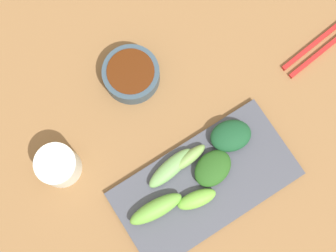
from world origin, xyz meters
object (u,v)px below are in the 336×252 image
chopsticks (332,36)px  tea_cup (58,166)px  sauce_bowl (131,74)px  serving_plate (206,183)px

chopsticks → tea_cup: tea_cup is taller
chopsticks → tea_cup: 0.56m
sauce_bowl → chopsticks: bearing=69.5°
chopsticks → sauce_bowl: bearing=-117.0°
serving_plate → tea_cup: size_ratio=4.43×
sauce_bowl → chopsticks: sauce_bowl is taller
sauce_bowl → serving_plate: 0.24m
sauce_bowl → serving_plate: (0.24, 0.01, -0.02)m
sauce_bowl → serving_plate: bearing=1.8°
tea_cup → chopsticks: bearing=84.0°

